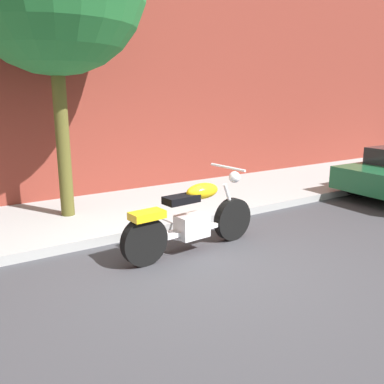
{
  "coord_description": "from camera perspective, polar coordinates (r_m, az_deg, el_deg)",
  "views": [
    {
      "loc": [
        -2.7,
        -4.01,
        2.15
      ],
      "look_at": [
        0.21,
        0.5,
        0.85
      ],
      "focal_mm": 38.32,
      "sensor_mm": 36.0,
      "label": 1
    }
  ],
  "objects": [
    {
      "name": "sidewalk",
      "position": [
        7.47,
        -10.33,
        -2.78
      ],
      "size": [
        20.41,
        2.54,
        0.14
      ],
      "primitive_type": "cube",
      "color": "#9B9B9B",
      "rests_on": "ground"
    },
    {
      "name": "building_facade",
      "position": [
        8.76,
        -15.7,
        24.16
      ],
      "size": [
        20.41,
        0.5,
        7.64
      ],
      "primitive_type": "cube",
      "color": "maroon",
      "rests_on": "ground"
    },
    {
      "name": "ground_plane",
      "position": [
        5.29,
        1.0,
        -10.34
      ],
      "size": [
        60.0,
        60.0,
        0.0
      ],
      "primitive_type": "plane",
      "color": "#38383D"
    },
    {
      "name": "motorcycle",
      "position": [
        5.63,
        -0.04,
        -3.87
      ],
      "size": [
        2.17,
        0.7,
        1.13
      ],
      "color": "black",
      "rests_on": "ground"
    }
  ]
}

